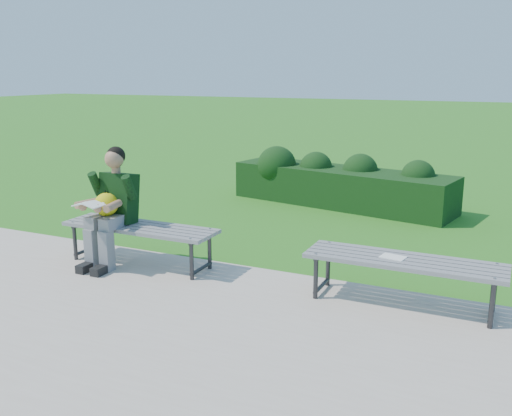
% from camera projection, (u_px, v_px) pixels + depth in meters
% --- Properties ---
extents(ground, '(80.00, 80.00, 0.00)m').
position_uv_depth(ground, '(250.00, 268.00, 6.37)').
color(ground, '#347C17').
rests_on(ground, ground).
extents(walkway, '(30.00, 3.50, 0.02)m').
position_uv_depth(walkway, '(161.00, 330.00, 4.82)').
color(walkway, '#A89D8E').
rests_on(walkway, ground).
extents(hedge, '(3.77, 1.61, 0.91)m').
position_uv_depth(hedge, '(337.00, 182.00, 9.35)').
color(hedge, '#1B3B14').
rests_on(hedge, ground).
extents(bench_left, '(1.80, 0.50, 0.46)m').
position_uv_depth(bench_left, '(140.00, 230.00, 6.36)').
color(bench_left, gray).
rests_on(bench_left, walkway).
extents(bench_right, '(1.80, 0.50, 0.46)m').
position_uv_depth(bench_right, '(404.00, 264.00, 5.23)').
color(bench_right, gray).
rests_on(bench_right, walkway).
extents(seated_boy, '(0.56, 0.76, 1.31)m').
position_uv_depth(seated_boy, '(111.00, 203.00, 6.33)').
color(seated_boy, slate).
rests_on(seated_boy, walkway).
extents(paper_sheet, '(0.24, 0.19, 0.01)m').
position_uv_depth(paper_sheet, '(393.00, 257.00, 5.26)').
color(paper_sheet, white).
rests_on(paper_sheet, bench_right).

